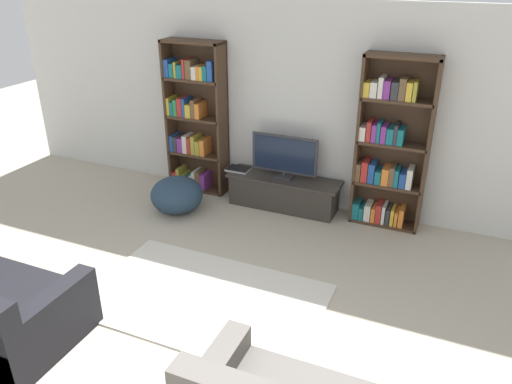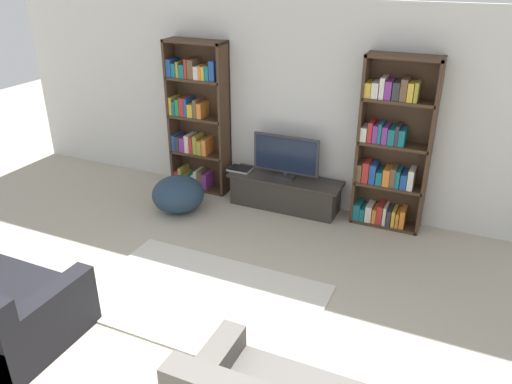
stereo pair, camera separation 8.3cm
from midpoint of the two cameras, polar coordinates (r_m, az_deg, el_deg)
name	(u,v)px [view 1 (the left image)]	position (r m, az deg, el deg)	size (l,w,h in m)	color
wall_back	(301,107)	(6.42, 4.79, 9.62)	(8.80, 0.06, 2.60)	silver
bookshelf_left	(195,120)	(6.93, -7.32, 8.19)	(0.83, 0.30, 2.07)	#422D1E
bookshelf_right	(390,149)	(6.10, 14.66, 4.82)	(0.83, 0.30, 2.07)	#422D1E
tv_stand	(283,192)	(6.58, 2.79, -0.02)	(1.49, 0.44, 0.42)	#332D28
television	(284,156)	(6.38, 2.89, 4.16)	(0.87, 0.16, 0.57)	#2D2D33
laptop	(238,169)	(6.72, -2.37, 2.64)	(0.31, 0.23, 0.03)	#B7B7BC
area_rug	(205,298)	(5.00, -6.34, -12.00)	(2.26, 1.42, 0.02)	beige
beanbag_ottoman	(177,195)	(6.54, -9.41, -0.31)	(0.67, 0.67, 0.47)	#23384C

